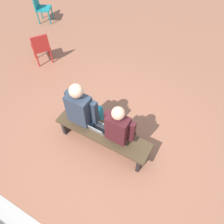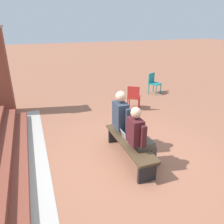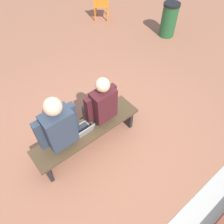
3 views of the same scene
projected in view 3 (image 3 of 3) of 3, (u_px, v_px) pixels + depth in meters
ground_plane at (94, 146)px, 3.72m from camera, size 60.00×60.00×0.00m
bench at (87, 133)px, 3.47m from camera, size 1.80×0.44×0.45m
person_student at (100, 106)px, 3.36m from camera, size 0.53×0.67×1.33m
person_adult at (57, 129)px, 3.03m from camera, size 0.60×0.75×1.44m
laptop at (82, 131)px, 3.32m from camera, size 0.32×0.29×0.21m
plastic_chair_mid_courtyard at (101, 3)px, 6.20m from camera, size 0.59×0.59×0.84m
litter_bin at (169, 20)px, 5.67m from camera, size 0.42×0.42×0.86m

